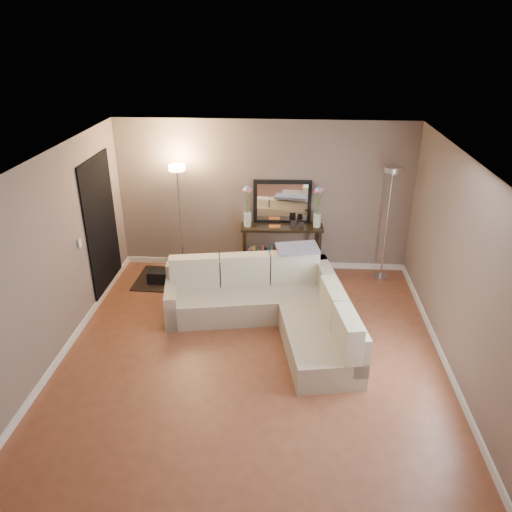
# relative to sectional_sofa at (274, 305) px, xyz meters

# --- Properties ---
(floor) EXTENTS (5.00, 5.50, 0.01)m
(floor) POSITION_rel_sectional_sofa_xyz_m (-0.26, -0.82, -0.33)
(floor) COLOR brown
(floor) RESTS_ON ground
(ceiling) EXTENTS (5.00, 5.50, 0.01)m
(ceiling) POSITION_rel_sectional_sofa_xyz_m (-0.26, -0.82, 2.28)
(ceiling) COLOR white
(ceiling) RESTS_ON ground
(wall_back) EXTENTS (5.00, 0.02, 2.60)m
(wall_back) POSITION_rel_sectional_sofa_xyz_m (-0.26, 1.94, 0.98)
(wall_back) COLOR #7A695E
(wall_back) RESTS_ON ground
(wall_front) EXTENTS (5.00, 0.02, 2.60)m
(wall_front) POSITION_rel_sectional_sofa_xyz_m (-0.26, -3.58, 0.98)
(wall_front) COLOR #7A695E
(wall_front) RESTS_ON ground
(wall_left) EXTENTS (0.02, 5.50, 2.60)m
(wall_left) POSITION_rel_sectional_sofa_xyz_m (-2.77, -0.82, 0.98)
(wall_left) COLOR #7A695E
(wall_left) RESTS_ON ground
(wall_right) EXTENTS (0.02, 5.50, 2.60)m
(wall_right) POSITION_rel_sectional_sofa_xyz_m (2.25, -0.82, 0.98)
(wall_right) COLOR #7A695E
(wall_right) RESTS_ON ground
(baseboard_back) EXTENTS (5.00, 0.03, 0.10)m
(baseboard_back) POSITION_rel_sectional_sofa_xyz_m (-0.26, 1.91, -0.27)
(baseboard_back) COLOR white
(baseboard_back) RESTS_ON ground
(baseboard_left) EXTENTS (0.03, 5.50, 0.10)m
(baseboard_left) POSITION_rel_sectional_sofa_xyz_m (-2.74, -0.82, -0.27)
(baseboard_left) COLOR white
(baseboard_left) RESTS_ON ground
(baseboard_right) EXTENTS (0.03, 5.50, 0.10)m
(baseboard_right) POSITION_rel_sectional_sofa_xyz_m (2.23, -0.82, -0.27)
(baseboard_right) COLOR white
(baseboard_right) RESTS_ON ground
(doorway) EXTENTS (0.02, 1.20, 2.20)m
(doorway) POSITION_rel_sectional_sofa_xyz_m (-2.74, 0.88, 0.78)
(doorway) COLOR black
(doorway) RESTS_ON ground
(switch_plate) EXTENTS (0.02, 0.08, 0.12)m
(switch_plate) POSITION_rel_sectional_sofa_xyz_m (-2.74, 0.03, 0.88)
(switch_plate) COLOR white
(switch_plate) RESTS_ON ground
(sectional_sofa) EXTENTS (2.84, 2.47, 0.87)m
(sectional_sofa) POSITION_rel_sectional_sofa_xyz_m (0.00, 0.00, 0.00)
(sectional_sofa) COLOR #C0B59B
(sectional_sofa) RESTS_ON floor
(throw_blanket) EXTENTS (0.69, 0.49, 0.08)m
(throw_blanket) POSITION_rel_sectional_sofa_xyz_m (0.32, 0.67, 0.60)
(throw_blanket) COLOR #7F87A3
(throw_blanket) RESTS_ON sectional_sofa
(console_table) EXTENTS (1.40, 0.44, 0.85)m
(console_table) POSITION_rel_sectional_sofa_xyz_m (-0.02, 1.71, 0.16)
(console_table) COLOR black
(console_table) RESTS_ON floor
(leaning_mirror) EXTENTS (0.98, 0.09, 0.77)m
(leaning_mirror) POSITION_rel_sectional_sofa_xyz_m (0.06, 1.89, 0.91)
(leaning_mirror) COLOR black
(leaning_mirror) RESTS_ON console_table
(table_decor) EXTENTS (0.59, 0.14, 0.14)m
(table_decor) POSITION_rel_sectional_sofa_xyz_m (0.06, 1.68, 0.55)
(table_decor) COLOR #BF5D21
(table_decor) RESTS_ON console_table
(flower_vase_left) EXTENTS (0.16, 0.13, 0.73)m
(flower_vase_left) POSITION_rel_sectional_sofa_xyz_m (-0.52, 1.69, 0.82)
(flower_vase_left) COLOR silver
(flower_vase_left) RESTS_ON console_table
(flower_vase_right) EXTENTS (0.16, 0.13, 0.73)m
(flower_vase_right) POSITION_rel_sectional_sofa_xyz_m (0.65, 1.74, 0.82)
(flower_vase_right) COLOR silver
(flower_vase_right) RESTS_ON console_table
(floor_lamp_lit) EXTENTS (0.28, 0.28, 1.90)m
(floor_lamp_lit) POSITION_rel_sectional_sofa_xyz_m (-1.66, 1.62, 1.02)
(floor_lamp_lit) COLOR silver
(floor_lamp_lit) RESTS_ON floor
(floor_lamp_unlit) EXTENTS (0.33, 0.33, 1.95)m
(floor_lamp_unlit) POSITION_rel_sectional_sofa_xyz_m (1.79, 1.60, 1.06)
(floor_lamp_unlit) COLOR silver
(floor_lamp_unlit) RESTS_ON floor
(charcoal_rug) EXTENTS (1.27, 0.96, 0.02)m
(charcoal_rug) POSITION_rel_sectional_sofa_xyz_m (-1.77, 1.26, -0.31)
(charcoal_rug) COLOR black
(charcoal_rug) RESTS_ON floor
(black_bag) EXTENTS (0.36, 0.26, 0.23)m
(black_bag) POSITION_rel_sectional_sofa_xyz_m (-1.98, 1.17, -0.22)
(black_bag) COLOR black
(black_bag) RESTS_ON charcoal_rug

